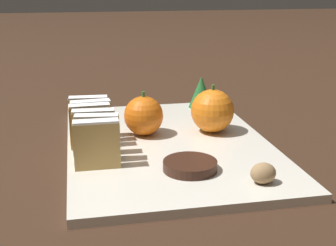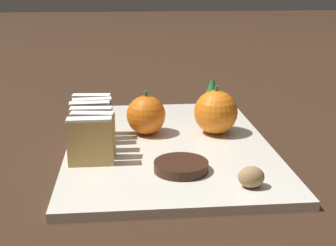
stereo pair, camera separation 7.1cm
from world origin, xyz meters
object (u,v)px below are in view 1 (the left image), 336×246
Objects in this scene: orange_far at (212,111)px; walnut at (263,173)px; chocolate_cookie at (190,166)px; orange_near at (144,116)px.

orange_far is 0.21m from walnut.
chocolate_cookie is (-0.08, 0.06, -0.01)m from walnut.
orange_far is 2.45× the size of walnut.
chocolate_cookie is (0.04, -0.16, -0.03)m from orange_near.
orange_far is 1.10× the size of chocolate_cookie.
orange_far reaches higher than chocolate_cookie.
orange_near is at bearing 118.58° from walnut.
orange_far is at bearing -3.58° from orange_near.
orange_far is at bearing 91.16° from walnut.
orange_near is 0.90× the size of orange_far.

